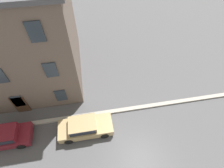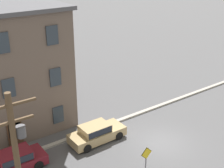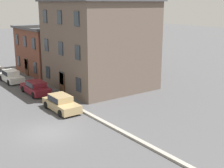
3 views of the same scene
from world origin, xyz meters
name	(u,v)px [view 1 (image 1 of 3)]	position (x,y,z in m)	size (l,w,h in m)	color
ground_plane	(140,160)	(0.00, 0.00, 0.00)	(200.00, 200.00, 0.00)	#4C4C4F
kerb_strip	(127,109)	(0.00, 4.50, 0.08)	(56.00, 0.36, 0.16)	#9E998E
apartment_midblock	(11,33)	(-9.22, 10.80, 4.98)	(11.19, 10.11, 9.94)	#66564C
car_maroon	(3,136)	(-10.33, 3.36, 0.75)	(4.40, 1.92, 1.43)	maroon
car_tan	(85,127)	(-3.91, 3.12, 0.75)	(4.40, 1.92, 1.43)	tan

